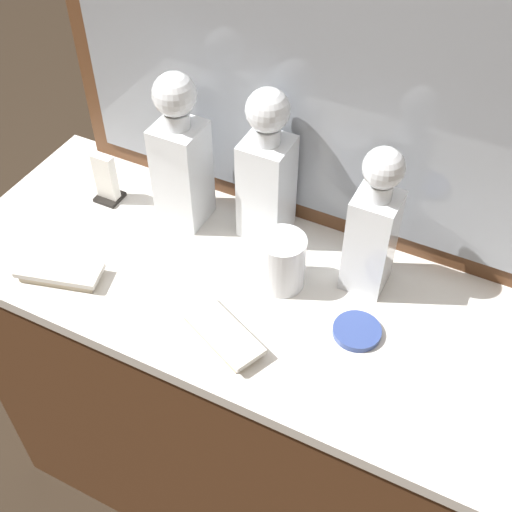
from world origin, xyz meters
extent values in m
plane|color=#2D2319|center=(0.00, 0.00, 0.00)|extent=(6.00, 6.00, 0.00)
cube|color=brown|center=(0.00, 0.00, 0.39)|extent=(1.15, 0.45, 0.79)
cube|color=silver|center=(0.00, 0.00, 0.80)|extent=(1.18, 0.47, 0.03)
cube|color=brown|center=(0.00, 0.22, 1.20)|extent=(1.01, 0.03, 0.77)
cube|color=gray|center=(0.00, 0.20, 1.20)|extent=(0.93, 0.01, 0.69)
cube|color=white|center=(-0.21, 0.11, 0.92)|extent=(0.09, 0.09, 0.22)
cube|color=#8C4C14|center=(-0.21, 0.11, 0.89)|extent=(0.08, 0.08, 0.15)
cylinder|color=white|center=(-0.21, 0.11, 1.04)|extent=(0.05, 0.05, 0.03)
sphere|color=white|center=(-0.21, 0.11, 1.10)|extent=(0.08, 0.08, 0.08)
cube|color=white|center=(0.17, 0.10, 0.91)|extent=(0.08, 0.08, 0.20)
cube|color=#8C4C14|center=(0.17, 0.10, 0.87)|extent=(0.06, 0.06, 0.12)
cylinder|color=white|center=(0.17, 0.10, 1.03)|extent=(0.04, 0.04, 0.03)
sphere|color=white|center=(0.17, 0.10, 1.08)|extent=(0.07, 0.07, 0.07)
cube|color=white|center=(-0.05, 0.15, 0.92)|extent=(0.09, 0.09, 0.21)
cube|color=#8C4C14|center=(-0.05, 0.15, 0.88)|extent=(0.07, 0.07, 0.13)
cylinder|color=white|center=(-0.05, 0.15, 1.04)|extent=(0.05, 0.05, 0.03)
sphere|color=white|center=(-0.05, 0.15, 1.09)|extent=(0.08, 0.08, 0.08)
cylinder|color=white|center=(0.04, 0.03, 0.87)|extent=(0.08, 0.08, 0.11)
cylinder|color=silver|center=(0.04, 0.03, 0.82)|extent=(0.08, 0.08, 0.01)
cube|color=#B7A88C|center=(-0.33, -0.14, 0.82)|extent=(0.15, 0.09, 0.01)
cube|color=beige|center=(-0.33, -0.14, 0.83)|extent=(0.17, 0.10, 0.01)
cube|color=#B7A88C|center=(0.00, -0.13, 0.82)|extent=(0.16, 0.11, 0.01)
cube|color=beige|center=(0.00, -0.13, 0.83)|extent=(0.18, 0.12, 0.01)
cylinder|color=#33478C|center=(0.20, -0.02, 0.82)|extent=(0.08, 0.08, 0.01)
cube|color=black|center=(-0.38, 0.08, 0.82)|extent=(0.05, 0.05, 0.01)
cube|color=white|center=(-0.38, 0.08, 0.87)|extent=(0.05, 0.02, 0.11)
camera|label=1|loc=(0.36, -0.71, 1.71)|focal=46.08mm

